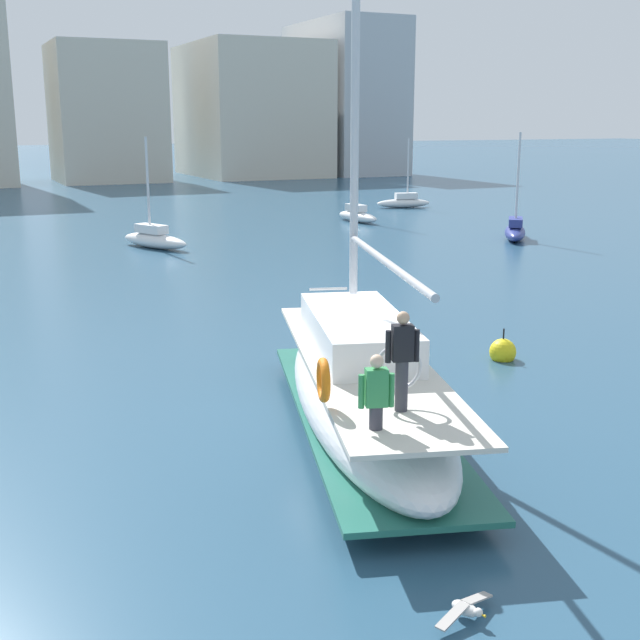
% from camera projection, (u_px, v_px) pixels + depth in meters
% --- Properties ---
extents(ground_plane, '(400.00, 400.00, 0.00)m').
position_uv_depth(ground_plane, '(353.00, 408.00, 17.41)').
color(ground_plane, '#284C66').
extents(main_sailboat, '(5.00, 9.89, 11.50)m').
position_uv_depth(main_sailboat, '(363.00, 387.00, 15.89)').
color(main_sailboat, white).
rests_on(main_sailboat, ground).
extents(moored_sloop_near, '(2.75, 4.31, 5.11)m').
position_uv_depth(moored_sloop_near, '(154.00, 238.00, 39.13)').
color(moored_sloop_near, white).
rests_on(moored_sloop_near, ground).
extents(moored_catamaran, '(3.41, 4.06, 5.28)m').
position_uv_depth(moored_catamaran, '(515.00, 230.00, 41.98)').
color(moored_catamaran, navy).
rests_on(moored_catamaran, ground).
extents(moored_cutter_left, '(1.26, 3.89, 6.62)m').
position_uv_depth(moored_cutter_left, '(357.00, 214.00, 49.22)').
color(moored_cutter_left, white).
rests_on(moored_cutter_left, ground).
extents(moored_cutter_right, '(3.85, 1.68, 4.64)m').
position_uv_depth(moored_cutter_right, '(404.00, 202.00, 57.24)').
color(moored_cutter_right, white).
rests_on(moored_cutter_right, ground).
extents(seagull, '(1.01, 0.53, 0.17)m').
position_uv_depth(seagull, '(466.00, 608.00, 10.02)').
color(seagull, silver).
rests_on(seagull, ground).
extents(mooring_buoy, '(0.67, 0.67, 0.93)m').
position_uv_depth(mooring_buoy, '(503.00, 352.00, 20.92)').
color(mooring_buoy, yellow).
rests_on(mooring_buoy, ground).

